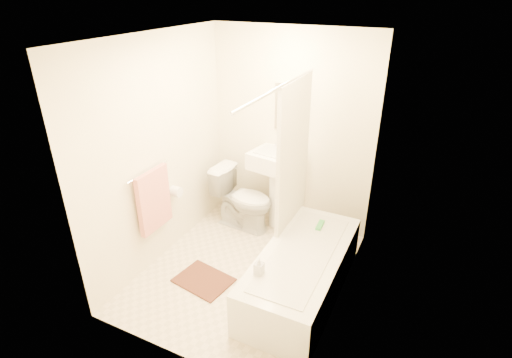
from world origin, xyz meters
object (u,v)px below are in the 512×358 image
at_px(bathtub, 302,272).
at_px(bath_mat, 204,280).
at_px(toilet, 243,199).
at_px(sink, 276,187).
at_px(soap_bottle, 259,266).

height_order(bathtub, bath_mat, bathtub).
height_order(toilet, sink, sink).
relative_size(toilet, bath_mat, 1.39).
distance_m(sink, soap_bottle, 1.54).
bearing_deg(sink, bathtub, -44.81).
bearing_deg(toilet, sink, -58.96).
bearing_deg(toilet, soap_bottle, -142.64).
relative_size(bathtub, bath_mat, 2.99).
xyz_separation_m(sink, bath_mat, (-0.24, -1.31, -0.54)).
height_order(toilet, soap_bottle, toilet).
height_order(toilet, bath_mat, toilet).
distance_m(sink, bathtub, 1.28).
distance_m(bath_mat, soap_bottle, 0.91).
bearing_deg(toilet, bathtub, -122.95).
height_order(sink, bath_mat, sink).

